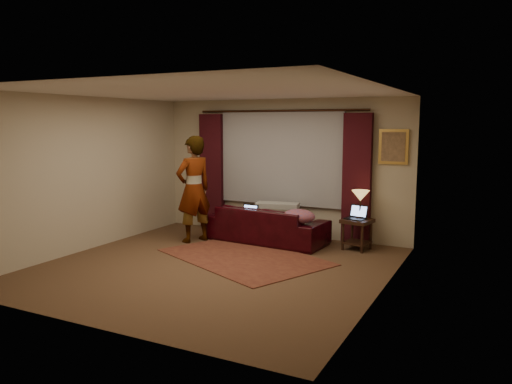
% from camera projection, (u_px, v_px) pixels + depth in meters
% --- Properties ---
extents(floor, '(5.00, 5.00, 0.01)m').
position_uv_depth(floor, '(214.00, 267.00, 7.52)').
color(floor, brown).
rests_on(floor, ground).
extents(ceiling, '(5.00, 5.00, 0.02)m').
position_uv_depth(ceiling, '(212.00, 92.00, 7.16)').
color(ceiling, silver).
rests_on(ceiling, ground).
extents(wall_back, '(5.00, 0.02, 2.60)m').
position_uv_depth(wall_back, '(282.00, 168.00, 9.55)').
color(wall_back, '#BEB195').
rests_on(wall_back, ground).
extents(wall_front, '(5.00, 0.02, 2.60)m').
position_uv_depth(wall_front, '(86.00, 207.00, 5.13)').
color(wall_front, '#BEB195').
rests_on(wall_front, ground).
extents(wall_left, '(0.02, 5.00, 2.60)m').
position_uv_depth(wall_left, '(87.00, 174.00, 8.45)').
color(wall_left, '#BEB195').
rests_on(wall_left, ground).
extents(wall_right, '(0.02, 5.00, 2.60)m').
position_uv_depth(wall_right, '(384.00, 192.00, 6.23)').
color(wall_right, '#BEB195').
rests_on(wall_right, ground).
extents(sheer_curtain, '(2.50, 0.05, 1.80)m').
position_uv_depth(sheer_curtain, '(281.00, 158.00, 9.47)').
color(sheer_curtain, '#94959B').
rests_on(sheer_curtain, wall_back).
extents(drape_left, '(0.50, 0.14, 2.30)m').
position_uv_depth(drape_left, '(212.00, 171.00, 10.14)').
color(drape_left, '#340B11').
rests_on(drape_left, floor).
extents(drape_right, '(0.50, 0.14, 2.30)m').
position_uv_depth(drape_right, '(357.00, 179.00, 8.80)').
color(drape_right, '#340B11').
rests_on(drape_right, floor).
extents(curtain_rod, '(0.04, 0.04, 3.40)m').
position_uv_depth(curtain_rod, '(280.00, 111.00, 9.31)').
color(curtain_rod, black).
rests_on(curtain_rod, wall_back).
extents(picture_frame, '(0.50, 0.04, 0.60)m').
position_uv_depth(picture_frame, '(394.00, 147.00, 8.53)').
color(picture_frame, gold).
rests_on(picture_frame, wall_back).
extents(sofa, '(2.28, 1.13, 0.89)m').
position_uv_depth(sofa, '(266.00, 218.00, 9.06)').
color(sofa, black).
rests_on(sofa, floor).
extents(throw_blanket, '(0.83, 0.47, 0.09)m').
position_uv_depth(throw_blanket, '(277.00, 192.00, 9.13)').
color(throw_blanket, '#979791').
rests_on(throw_blanket, sofa).
extents(clothing_pile, '(0.58, 0.45, 0.24)m').
position_uv_depth(clothing_pile, '(299.00, 217.00, 8.50)').
color(clothing_pile, '#81455A').
rests_on(clothing_pile, sofa).
extents(laptop_sofa, '(0.32, 0.35, 0.22)m').
position_uv_depth(laptop_sofa, '(247.00, 212.00, 9.05)').
color(laptop_sofa, black).
rests_on(laptop_sofa, sofa).
extents(area_rug, '(3.08, 2.65, 0.01)m').
position_uv_depth(area_rug, '(244.00, 257.00, 8.05)').
color(area_rug, brown).
rests_on(area_rug, floor).
extents(end_table, '(0.53, 0.53, 0.53)m').
position_uv_depth(end_table, '(357.00, 234.00, 8.52)').
color(end_table, black).
rests_on(end_table, floor).
extents(tiffany_lamp, '(0.34, 0.34, 0.49)m').
position_uv_depth(tiffany_lamp, '(360.00, 204.00, 8.52)').
color(tiffany_lamp, olive).
rests_on(tiffany_lamp, end_table).
extents(laptop_table, '(0.40, 0.42, 0.24)m').
position_uv_depth(laptop_table, '(355.00, 212.00, 8.46)').
color(laptop_table, black).
rests_on(laptop_table, end_table).
extents(person, '(0.75, 0.75, 1.93)m').
position_uv_depth(person, '(194.00, 189.00, 9.02)').
color(person, '#979791').
rests_on(person, floor).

